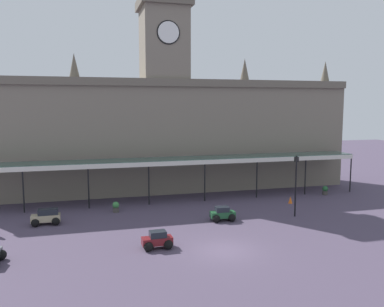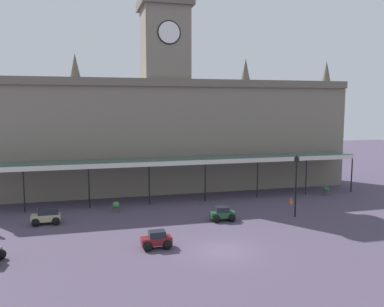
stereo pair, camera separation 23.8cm
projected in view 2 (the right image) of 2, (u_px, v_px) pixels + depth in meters
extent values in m
plane|color=#493E52|center=(223.00, 251.00, 26.70)|extent=(140.00, 140.00, 0.00)
cube|color=slate|center=(165.00, 136.00, 45.04)|extent=(42.22, 5.12, 12.34)
cube|color=#685F52|center=(170.00, 82.00, 41.74)|extent=(42.22, 0.30, 0.80)
cube|color=slate|center=(165.00, 45.00, 43.84)|extent=(4.80, 4.80, 7.58)
cube|color=#61594D|center=(164.00, 4.00, 43.32)|extent=(5.50, 5.50, 1.00)
cylinder|color=white|center=(169.00, 32.00, 41.37)|extent=(2.20, 0.12, 2.20)
cylinder|color=black|center=(169.00, 32.00, 41.41)|extent=(2.46, 0.06, 2.46)
cone|color=#5B5448|center=(75.00, 66.00, 41.75)|extent=(1.10, 1.10, 2.60)
cone|color=#5B5448|center=(246.00, 70.00, 46.53)|extent=(1.10, 1.10, 2.60)
cone|color=#5B5448|center=(326.00, 72.00, 49.20)|extent=(1.10, 1.10, 2.60)
cube|color=#38564C|center=(174.00, 159.00, 40.71)|extent=(39.56, 3.20, 0.16)
cube|color=silver|center=(178.00, 163.00, 39.20)|extent=(39.56, 0.12, 0.44)
cylinder|color=black|center=(24.00, 190.00, 36.02)|extent=(0.14, 0.14, 4.09)
cylinder|color=black|center=(89.00, 187.00, 37.44)|extent=(0.14, 0.14, 4.09)
cylinder|color=black|center=(149.00, 184.00, 38.86)|extent=(0.14, 0.14, 4.09)
cylinder|color=black|center=(205.00, 181.00, 40.29)|extent=(0.14, 0.14, 4.09)
cylinder|color=black|center=(257.00, 178.00, 41.71)|extent=(0.14, 0.14, 4.09)
cylinder|color=black|center=(306.00, 176.00, 43.13)|extent=(0.14, 0.14, 4.09)
cylinder|color=black|center=(352.00, 174.00, 44.55)|extent=(0.14, 0.14, 4.09)
cube|color=maroon|center=(156.00, 241.00, 27.12)|extent=(2.08, 0.95, 0.50)
cube|color=#1E232B|center=(157.00, 234.00, 27.08)|extent=(1.13, 0.84, 0.42)
sphere|color=black|center=(148.00, 247.00, 26.54)|extent=(0.64, 0.64, 0.64)
sphere|color=black|center=(145.00, 242.00, 27.37)|extent=(0.64, 0.64, 0.64)
sphere|color=black|center=(168.00, 245.00, 26.92)|extent=(0.64, 0.64, 0.64)
sphere|color=black|center=(165.00, 240.00, 27.76)|extent=(0.64, 0.64, 0.64)
cube|color=#1E512D|center=(223.00, 215.00, 33.56)|extent=(2.10, 1.00, 0.50)
cube|color=#1E232B|center=(222.00, 209.00, 33.49)|extent=(1.15, 0.87, 0.42)
sphere|color=black|center=(229.00, 215.00, 34.14)|extent=(0.64, 0.64, 0.64)
sphere|color=black|center=(232.00, 218.00, 33.29)|extent=(0.64, 0.64, 0.64)
sphere|color=black|center=(213.00, 216.00, 33.88)|extent=(0.64, 0.64, 0.64)
sphere|color=black|center=(216.00, 219.00, 33.02)|extent=(0.64, 0.64, 0.64)
cube|color=tan|center=(46.00, 218.00, 32.56)|extent=(2.26, 0.93, 0.55)
cube|color=#1E232B|center=(48.00, 211.00, 32.55)|extent=(1.56, 0.85, 0.45)
sphere|color=black|center=(35.00, 223.00, 31.95)|extent=(0.64, 0.64, 0.64)
sphere|color=black|center=(37.00, 220.00, 32.81)|extent=(0.64, 0.64, 0.64)
sphere|color=black|center=(56.00, 221.00, 32.36)|extent=(0.64, 0.64, 0.64)
sphere|color=black|center=(56.00, 218.00, 33.22)|extent=(0.64, 0.64, 0.64)
sphere|color=black|center=(1.00, 254.00, 25.17)|extent=(0.64, 0.64, 0.64)
cylinder|color=black|center=(296.00, 190.00, 34.55)|extent=(0.13, 0.13, 4.78)
cube|color=black|center=(297.00, 159.00, 34.23)|extent=(0.30, 0.30, 0.44)
sphere|color=black|center=(297.00, 156.00, 34.20)|extent=(0.14, 0.14, 0.14)
cone|color=orange|center=(291.00, 200.00, 39.41)|extent=(0.40, 0.40, 0.69)
cylinder|color=#47423D|center=(116.00, 210.00, 36.31)|extent=(0.56, 0.56, 0.42)
sphere|color=#3A7E41|center=(116.00, 205.00, 36.26)|extent=(0.60, 0.60, 0.60)
cylinder|color=#47423D|center=(326.00, 193.00, 43.17)|extent=(0.56, 0.56, 0.42)
sphere|color=#286134|center=(326.00, 189.00, 43.11)|extent=(0.60, 0.60, 0.60)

